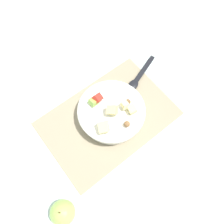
{
  "coord_description": "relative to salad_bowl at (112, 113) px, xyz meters",
  "views": [
    {
      "loc": [
        0.19,
        0.26,
        0.8
      ],
      "look_at": [
        -0.02,
        0.0,
        0.05
      ],
      "focal_mm": 37.26,
      "sensor_mm": 36.0,
      "label": 1
    }
  ],
  "objects": [
    {
      "name": "serving_spoon",
      "position": [
        -0.18,
        -0.06,
        -0.03
      ],
      "size": [
        0.19,
        0.09,
        0.01
      ],
      "color": "black",
      "rests_on": "placemat"
    },
    {
      "name": "salad_bowl",
      "position": [
        0.0,
        0.0,
        0.0
      ],
      "size": [
        0.24,
        0.24,
        0.1
      ],
      "color": "white",
      "rests_on": "placemat"
    },
    {
      "name": "ground_plane",
      "position": [
        0.01,
        -0.0,
        -0.04
      ],
      "size": [
        2.4,
        2.4,
        0.0
      ],
      "primitive_type": "plane",
      "color": "silver"
    },
    {
      "name": "whole_apple",
      "position": [
        0.32,
        0.17,
        -0.0
      ],
      "size": [
        0.08,
        0.08,
        0.09
      ],
      "color": "#9EC656",
      "rests_on": "ground_plane"
    },
    {
      "name": "placemat",
      "position": [
        0.01,
        -0.0,
        -0.04
      ],
      "size": [
        0.48,
        0.32,
        0.01
      ],
      "primitive_type": "cube",
      "color": "gray",
      "rests_on": "ground_plane"
    }
  ]
}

